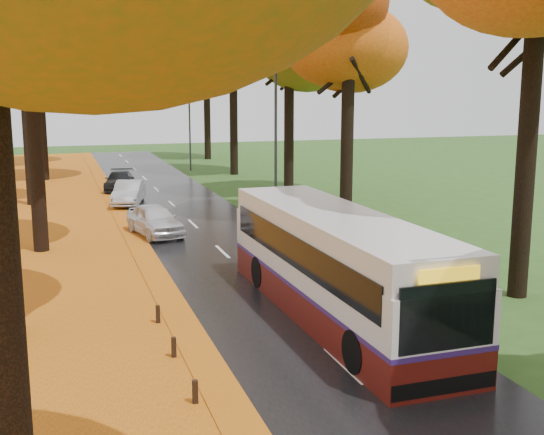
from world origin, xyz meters
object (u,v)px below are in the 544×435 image
streetlamp_mid (271,125)px  car_white (155,220)px  streetlamp_far (186,111)px  bus (336,263)px  car_dark (119,181)px  car_silver (129,193)px

streetlamp_mid → car_white: size_ratio=1.98×
streetlamp_mid → streetlamp_far: (0.00, 22.00, 0.00)m
streetlamp_mid → bus: bearing=-100.6°
bus → car_dark: 27.35m
streetlamp_mid → bus: streetlamp_mid is taller
streetlamp_far → car_dark: (-6.24, -9.52, -4.07)m
streetlamp_far → streetlamp_mid: bearing=-90.0°
streetlamp_far → car_white: bearing=-104.1°
car_silver → streetlamp_far: bearing=82.5°
car_white → car_silver: size_ratio=1.01×
streetlamp_far → car_white: size_ratio=1.98×
streetlamp_far → bus: (-2.73, -36.62, -3.11)m
streetlamp_mid → car_dark: 14.54m
streetlamp_far → car_dark: streetlamp_far is taller
bus → streetlamp_mid: bearing=78.5°
streetlamp_mid → car_silver: (-6.27, 6.66, -4.01)m
streetlamp_mid → streetlamp_far: bearing=90.0°
streetlamp_far → bus: 36.86m
streetlamp_mid → streetlamp_far: same height
streetlamp_mid → car_silver: 9.99m
streetlamp_far → car_white: 25.07m
streetlamp_far → car_dark: 12.08m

